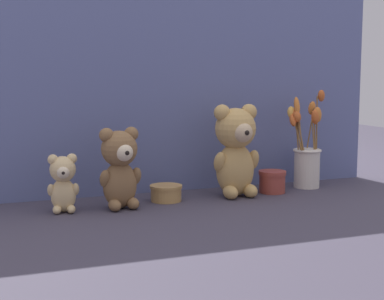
{
  "coord_description": "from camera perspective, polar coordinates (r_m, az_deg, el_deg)",
  "views": [
    {
      "loc": [
        -0.59,
        -1.54,
        0.36
      ],
      "look_at": [
        0.0,
        0.02,
        0.15
      ],
      "focal_mm": 55.0,
      "sensor_mm": 36.0,
      "label": 1
    }
  ],
  "objects": [
    {
      "name": "backdrop_wall",
      "position": [
        1.81,
        -1.66,
        5.81
      ],
      "size": [
        1.35,
        0.02,
        0.62
      ],
      "color": "slate",
      "rests_on": "ground"
    },
    {
      "name": "teddy_bear_large",
      "position": [
        1.74,
        4.28,
        0.14
      ],
      "size": [
        0.15,
        0.14,
        0.27
      ],
      "color": "tan",
      "rests_on": "ground"
    },
    {
      "name": "ground_plane",
      "position": [
        1.69,
        0.24,
        -4.97
      ],
      "size": [
        4.0,
        4.0,
        0.0
      ],
      "primitive_type": "plane",
      "color": "#3D3847"
    },
    {
      "name": "decorative_tin_tall",
      "position": [
        1.69,
        -2.53,
        -4.18
      ],
      "size": [
        0.09,
        0.09,
        0.05
      ],
      "color": "tan",
      "rests_on": "ground"
    },
    {
      "name": "teddy_bear_medium",
      "position": [
        1.59,
        -7.0,
        -1.59
      ],
      "size": [
        0.12,
        0.11,
        0.22
      ],
      "color": "olive",
      "rests_on": "ground"
    },
    {
      "name": "flower_vase",
      "position": [
        1.9,
        11.05,
        -0.62
      ],
      "size": [
        0.12,
        0.09,
        0.31
      ],
      "color": "silver",
      "rests_on": "ground"
    },
    {
      "name": "teddy_bear_small",
      "position": [
        1.58,
        -12.39,
        -3.05
      ],
      "size": [
        0.08,
        0.08,
        0.15
      ],
      "color": "#DBBC84",
      "rests_on": "ground"
    },
    {
      "name": "decorative_tin_short",
      "position": [
        1.82,
        7.79,
        -3.04
      ],
      "size": [
        0.08,
        0.08,
        0.07
      ],
      "color": "#993D33",
      "rests_on": "ground"
    }
  ]
}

